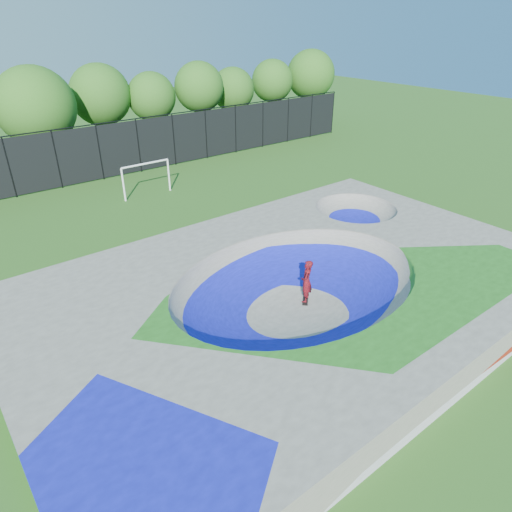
{
  "coord_description": "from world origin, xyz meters",
  "views": [
    {
      "loc": [
        -11.04,
        -11.39,
        10.86
      ],
      "look_at": [
        0.19,
        3.0,
        1.1
      ],
      "focal_mm": 32.0,
      "sensor_mm": 36.0,
      "label": 1
    }
  ],
  "objects": [
    {
      "name": "treeline",
      "position": [
        -3.93,
        25.87,
        5.04
      ],
      "size": [
        53.35,
        7.82,
        8.55
      ],
      "color": "#4B3525",
      "rests_on": "ground"
    },
    {
      "name": "skate_deck",
      "position": [
        0.0,
        0.0,
        0.75
      ],
      "size": [
        22.0,
        14.0,
        1.5
      ],
      "primitive_type": "cube",
      "color": "gray",
      "rests_on": "ground"
    },
    {
      "name": "soccer_goal",
      "position": [
        1.08,
        15.9,
        1.56
      ],
      "size": [
        3.39,
        0.12,
        2.24
      ],
      "color": "white",
      "rests_on": "ground"
    },
    {
      "name": "skater",
      "position": [
        0.62,
        0.13,
        0.96
      ],
      "size": [
        0.84,
        0.79,
        1.93
      ],
      "primitive_type": "imported",
      "rotation": [
        0.0,
        0.0,
        3.79
      ],
      "color": "#AE0D18",
      "rests_on": "ground"
    },
    {
      "name": "skateboard",
      "position": [
        0.62,
        0.13,
        0.03
      ],
      "size": [
        0.71,
        0.7,
        0.05
      ],
      "primitive_type": "cube",
      "rotation": [
        0.0,
        0.0,
        0.77
      ],
      "color": "black",
      "rests_on": "ground"
    },
    {
      "name": "fence",
      "position": [
        0.0,
        21.0,
        2.1
      ],
      "size": [
        48.09,
        0.09,
        4.04
      ],
      "color": "black",
      "rests_on": "ground"
    },
    {
      "name": "ground",
      "position": [
        0.0,
        0.0,
        0.0
      ],
      "size": [
        120.0,
        120.0,
        0.0
      ],
      "primitive_type": "plane",
      "color": "#255317",
      "rests_on": "ground"
    }
  ]
}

